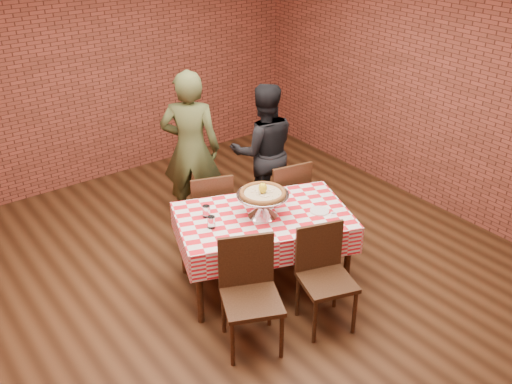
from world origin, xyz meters
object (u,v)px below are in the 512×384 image
condiment_caddy (254,191)px  chair_far_right (282,198)px  diner_black (264,151)px  pizza (263,194)px  chair_far_left (209,209)px  diner_olive (191,149)px  water_glass_left (211,222)px  table (263,250)px  water_glass_right (206,211)px  pizza_stand (263,205)px  chair_near_left (252,299)px  chair_near_right (327,282)px

condiment_caddy → chair_far_right: bearing=52.2°
diner_black → pizza: bearing=77.4°
chair_far_left → diner_olive: (0.16, 0.59, 0.42)m
pizza → diner_black: bearing=52.2°
water_glass_left → diner_olive: diner_olive is taller
table → water_glass_right: (-0.43, 0.28, 0.44)m
water_glass_left → water_glass_right: bearing=70.3°
pizza_stand → diner_black: bearing=52.2°
diner_black → water_glass_right: bearing=57.7°
water_glass_right → chair_near_left: (-0.16, -0.90, -0.34)m
pizza → condiment_caddy: bearing=67.8°
table → chair_far_left: size_ratio=1.70×
chair_near_right → chair_far_left: (-0.13, 1.62, -0.00)m
pizza_stand → chair_near_right: 0.89m
pizza → diner_olive: size_ratio=0.24×
table → water_glass_right: bearing=147.0°
water_glass_right → diner_olive: size_ratio=0.06×
water_glass_left → diner_olive: (0.60, 1.33, 0.06)m
chair_far_left → chair_far_right: 0.80m
chair_far_right → diner_olive: (-0.59, 0.86, 0.41)m
chair_far_right → condiment_caddy: bearing=35.8°
water_glass_left → diner_black: 1.66m
table → chair_far_right: chair_far_right is taller
chair_near_right → diner_black: (0.76, 1.87, 0.32)m
pizza → chair_far_right: size_ratio=0.45×
condiment_caddy → chair_far_right: 0.73m
diner_olive → chair_near_left: bearing=110.1°
table → pizza: size_ratio=3.69×
pizza_stand → table: bearing=4.1°
chair_far_right → pizza: bearing=50.2°
chair_near_right → chair_far_left: size_ratio=1.00×
water_glass_left → chair_far_right: bearing=21.7°
chair_near_right → water_glass_right: bearing=132.9°
condiment_caddy → diner_black: 1.06m
water_glass_right → chair_far_left: size_ratio=0.12×
chair_far_left → diner_olive: diner_olive is taller
table → condiment_caddy: bearing=69.2°
chair_far_right → diner_black: 0.62m
chair_near_left → water_glass_right: bearing=104.0°
condiment_caddy → diner_black: (0.72, 0.78, -0.06)m
pizza → water_glass_left: (-0.49, 0.10, -0.17)m
chair_near_right → pizza_stand: bearing=113.6°
table → pizza_stand: pizza_stand is taller
pizza → chair_near_right: bearing=-84.1°
pizza → chair_near_right: (0.08, -0.79, -0.53)m
chair_far_right → diner_olive: 1.12m
pizza_stand → diner_black: diner_black is taller
chair_near_left → chair_far_left: size_ratio=1.04×
table → pizza: bearing=-175.9°
water_glass_right → condiment_caddy: 0.55m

